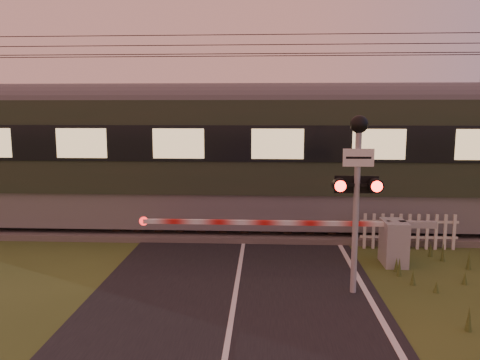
{
  "coord_description": "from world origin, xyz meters",
  "views": [
    {
      "loc": [
        0.59,
        -8.19,
        3.81
      ],
      "look_at": [
        -0.01,
        3.2,
        2.11
      ],
      "focal_mm": 35.0,
      "sensor_mm": 36.0,
      "label": 1
    }
  ],
  "objects": [
    {
      "name": "ground",
      "position": [
        0.0,
        0.0,
        0.0
      ],
      "size": [
        160.0,
        160.0,
        0.0
      ],
      "primitive_type": "plane",
      "color": "#37471B",
      "rests_on": "ground"
    },
    {
      "name": "road",
      "position": [
        0.02,
        -0.23,
        0.01
      ],
      "size": [
        6.0,
        140.0,
        0.03
      ],
      "color": "black",
      "rests_on": "ground"
    },
    {
      "name": "track_bed",
      "position": [
        0.0,
        6.5,
        0.07
      ],
      "size": [
        140.0,
        3.4,
        0.39
      ],
      "color": "#47423D",
      "rests_on": "ground"
    },
    {
      "name": "overhead_wires",
      "position": [
        0.0,
        6.5,
        5.72
      ],
      "size": [
        120.0,
        0.62,
        0.62
      ],
      "color": "black",
      "rests_on": "ground"
    },
    {
      "name": "boom_gate",
      "position": [
        3.44,
        3.27,
        0.63
      ],
      "size": [
        7.42,
        0.86,
        1.14
      ],
      "color": "gray",
      "rests_on": "ground"
    },
    {
      "name": "crossing_signal",
      "position": [
        2.47,
        1.32,
        2.56
      ],
      "size": [
        0.95,
        0.37,
        3.72
      ],
      "color": "gray",
      "rests_on": "ground"
    },
    {
      "name": "picket_fence",
      "position": [
        4.6,
        4.6,
        0.5
      ],
      "size": [
        2.67,
        0.08,
        0.99
      ],
      "color": "silver",
      "rests_on": "ground"
    }
  ]
}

